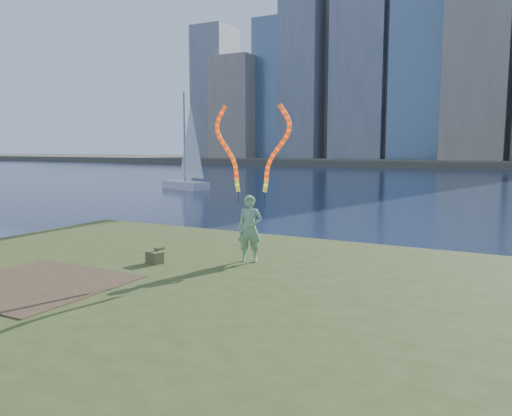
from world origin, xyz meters
The scene contains 7 objects.
ground centered at (0.00, 0.00, 0.00)m, with size 320.00×320.00×0.00m, color #192640.
grassy_knoll centered at (0.00, -2.30, 0.34)m, with size 20.00×18.00×0.80m.
dirt_patch centered at (-2.20, -3.20, 0.81)m, with size 3.20×3.00×0.02m, color #47331E.
far_shore centered at (0.00, 95.00, 0.60)m, with size 320.00×40.00×1.20m, color #484335.
woman_with_ribbons centered at (0.60, 0.53, 2.22)m, with size 1.92×0.73×3.96m.
canvas_bag centered at (-1.26, -0.69, 0.95)m, with size 0.42×0.48×0.36m.
sailboat centered at (-18.45, 24.26, 1.38)m, with size 5.21×3.34×8.01m.
Camera 1 is at (6.14, -9.57, 3.47)m, focal length 35.00 mm.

